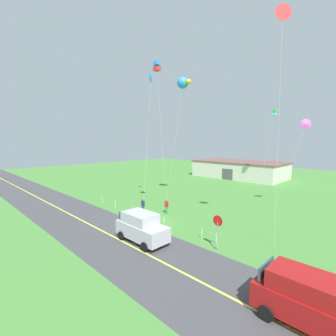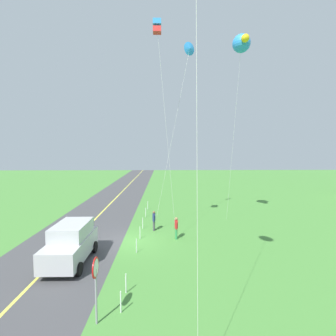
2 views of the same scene
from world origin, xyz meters
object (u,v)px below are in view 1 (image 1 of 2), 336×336
object	(u,v)px
kite_orange_near	(306,124)
car_suv_foreground	(141,227)
kite_red_low	(157,67)
kite_green_far	(183,83)
person_adult_companion	(143,206)
kite_yellow_high	(283,14)
warehouse_distant	(239,169)
stop_sign	(218,226)
kite_blue_mid	(151,78)
person_adult_near	(167,206)
kite_pink_drift	(274,113)
car_parked_east_near	(309,300)

from	to	relation	value
kite_orange_near	car_suv_foreground	bearing A→B (deg)	-110.65
kite_red_low	kite_green_far	xyz separation A→B (m)	(-2.38, 6.59, 0.05)
person_adult_companion	kite_green_far	size ratio (longest dim) A/B	0.10
kite_yellow_high	warehouse_distant	distance (m)	37.71
stop_sign	kite_blue_mid	distance (m)	18.66
person_adult_near	kite_pink_drift	bearing A→B (deg)	-158.87
car_suv_foreground	person_adult_near	bearing A→B (deg)	119.35
person_adult_near	kite_yellow_high	distance (m)	18.80
kite_red_low	warehouse_distant	xyz separation A→B (m)	(-7.24, 30.87, -13.07)
stop_sign	kite_red_low	distance (m)	15.68
kite_red_low	kite_pink_drift	size ratio (longest dim) A/B	1.22
kite_orange_near	kite_green_far	bearing A→B (deg)	-155.38
car_suv_foreground	stop_sign	bearing A→B (deg)	29.34
car_suv_foreground	person_adult_near	distance (m)	7.19
kite_blue_mid	kite_green_far	distance (m)	4.22
kite_blue_mid	kite_yellow_high	world-z (taller)	kite_yellow_high
stop_sign	kite_pink_drift	size ratio (longest dim) A/B	0.20
person_adult_near	kite_blue_mid	distance (m)	14.65
kite_green_far	kite_pink_drift	distance (m)	16.43
kite_red_low	warehouse_distant	size ratio (longest dim) A/B	0.83
person_adult_near	kite_green_far	distance (m)	15.13
kite_green_far	kite_pink_drift	xyz separation A→B (m)	(5.38, 15.27, -2.79)
person_adult_near	warehouse_distant	size ratio (longest dim) A/B	0.09
kite_pink_drift	warehouse_distant	world-z (taller)	kite_pink_drift
kite_yellow_high	kite_green_far	distance (m)	14.51
stop_sign	kite_blue_mid	size ratio (longest dim) A/B	0.16
car_suv_foreground	warehouse_distant	size ratio (longest dim) A/B	0.24
car_suv_foreground	kite_orange_near	bearing A→B (deg)	69.35
car_parked_east_near	person_adult_near	xyz separation A→B (m)	(-15.06, 6.68, -0.29)
kite_blue_mid	warehouse_distant	world-z (taller)	kite_blue_mid
kite_orange_near	warehouse_distant	bearing A→B (deg)	132.67
car_parked_east_near	kite_red_low	distance (m)	20.99
person_adult_near	kite_red_low	size ratio (longest dim) A/B	0.10
car_suv_foreground	person_adult_companion	bearing A→B (deg)	139.79
person_adult_near	kite_blue_mid	bearing A→B (deg)	-79.16
kite_orange_near	stop_sign	bearing A→B (deg)	-95.76
stop_sign	kite_blue_mid	world-z (taller)	kite_blue_mid
person_adult_near	warehouse_distant	bearing A→B (deg)	-136.73
car_parked_east_near	warehouse_distant	distance (m)	42.50
stop_sign	car_suv_foreground	bearing A→B (deg)	-150.66
kite_yellow_high	person_adult_companion	bearing A→B (deg)	-173.51
person_adult_near	kite_orange_near	bearing A→B (deg)	167.05
person_adult_companion	stop_sign	bearing A→B (deg)	119.93
person_adult_companion	warehouse_distant	bearing A→B (deg)	-130.91
person_adult_near	kite_red_low	bearing A→B (deg)	31.81
kite_pink_drift	kite_blue_mid	bearing A→B (deg)	-109.67
car_parked_east_near	person_adult_companion	bearing A→B (deg)	163.61
kite_green_far	kite_orange_near	bearing A→B (deg)	24.62
kite_pink_drift	kite_orange_near	bearing A→B (deg)	-54.20
stop_sign	kite_green_far	world-z (taller)	kite_green_far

